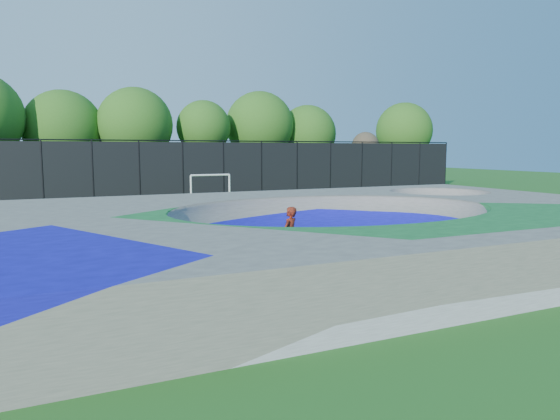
% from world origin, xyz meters
% --- Properties ---
extents(ground, '(120.00, 120.00, 0.00)m').
position_xyz_m(ground, '(0.00, 0.00, 0.00)').
color(ground, '#1D5718').
rests_on(ground, ground).
extents(skate_deck, '(22.00, 14.00, 1.50)m').
position_xyz_m(skate_deck, '(0.00, 0.00, 0.75)').
color(skate_deck, gray).
rests_on(skate_deck, ground).
extents(skater, '(0.74, 0.70, 1.70)m').
position_xyz_m(skater, '(-2.10, -0.93, 0.85)').
color(skater, red).
rests_on(skater, ground).
extents(skateboard, '(0.71, 0.71, 0.05)m').
position_xyz_m(skateboard, '(-2.10, -0.93, 0.03)').
color(skateboard, black).
rests_on(skateboard, ground).
extents(soccer_goal, '(2.71, 0.12, 1.79)m').
position_xyz_m(soccer_goal, '(0.94, 17.43, 1.23)').
color(soccer_goal, white).
rests_on(soccer_goal, ground).
extents(fence, '(48.09, 0.09, 4.04)m').
position_xyz_m(fence, '(0.00, 21.00, 2.10)').
color(fence, black).
rests_on(fence, ground).
extents(treeline, '(53.35, 7.58, 8.56)m').
position_xyz_m(treeline, '(-0.55, 26.28, 5.18)').
color(treeline, '#433221').
rests_on(treeline, ground).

